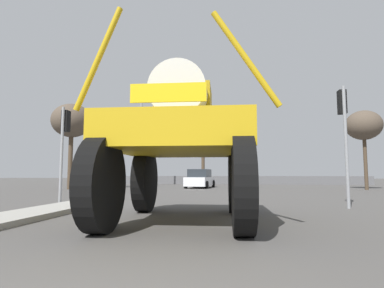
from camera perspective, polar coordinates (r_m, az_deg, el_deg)
The scene contains 12 objects.
ground_plane at distance 19.42m, azimuth 4.53°, elevation -8.77°, with size 120.00×120.00×0.00m, color #4C4947.
median_island at distance 9.22m, azimuth -29.41°, elevation -11.46°, with size 1.43×7.74×0.15m, color #9E9B93.
oversize_sprayer at distance 7.96m, azimuth -1.76°, elevation 0.13°, with size 4.09×5.59×4.53m.
sedan_ahead at distance 26.18m, azimuth 1.44°, elevation -6.33°, with size 2.26×4.27×1.52m.
traffic_signal_near_left at distance 13.33m, azimuth -21.96°, elevation 1.79°, with size 0.24×0.54×3.74m.
traffic_signal_near_right at distance 12.20m, azimuth 25.60°, elevation 4.07°, with size 0.24×0.54×4.18m.
traffic_signal_far_left at distance 28.75m, azimuth 6.96°, elevation -2.75°, with size 0.24×0.55×3.36m.
streetlight_far_left at distance 30.26m, azimuth -8.90°, elevation 1.56°, with size 2.07×0.24×8.59m.
bare_tree_left at distance 25.74m, azimuth -20.85°, elevation 3.83°, with size 2.99×2.99×6.44m.
bare_tree_right at distance 26.34m, azimuth 28.51°, elevation 2.89°, with size 2.53×2.53×5.77m.
bare_tree_far_center at distance 34.71m, azimuth 1.99°, elevation 2.36°, with size 3.77×3.77×7.46m.
roadside_barrier at distance 34.82m, azimuth 6.02°, elevation -6.50°, with size 30.27×0.24×0.90m, color #59595B.
Camera 1 is at (1.14, -1.35, 1.16)m, focal length 29.62 mm.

